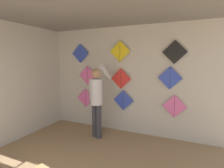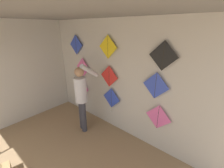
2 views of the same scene
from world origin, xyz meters
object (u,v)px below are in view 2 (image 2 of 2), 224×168
(kite_5, at_px, (156,86))
(kite_8, at_px, (163,56))
(kite_0, at_px, (82,88))
(kite_7, at_px, (108,47))
(kite_1, at_px, (111,99))
(kite_6, at_px, (76,45))
(shopkeeper, at_px, (81,94))
(kite_2, at_px, (158,117))
(kite_3, at_px, (83,67))
(kite_4, at_px, (109,76))

(kite_5, bearing_deg, kite_8, 0.00)
(kite_0, xyz_separation_m, kite_7, (1.08, 0.00, 1.33))
(kite_1, xyz_separation_m, kite_7, (-0.11, 0.00, 1.32))
(kite_5, distance_m, kite_6, 2.57)
(shopkeeper, xyz_separation_m, kite_8, (1.73, 0.58, 1.08))
(kite_7, xyz_separation_m, kite_8, (1.35, 0.00, -0.05))
(kite_2, height_order, kite_3, kite_3)
(kite_2, bearing_deg, kite_0, 180.00)
(shopkeeper, height_order, kite_0, shopkeeper)
(kite_0, height_order, kite_7, kite_7)
(kite_2, distance_m, kite_6, 2.92)
(kite_7, bearing_deg, shopkeeper, -123.09)
(kite_1, distance_m, kite_3, 1.28)
(kite_0, relative_size, kite_6, 1.00)
(shopkeeper, bearing_deg, kite_6, 164.11)
(shopkeeper, height_order, kite_7, kite_7)
(kite_8, bearing_deg, kite_1, -179.97)
(kite_8, bearing_deg, kite_2, 0.00)
(kite_1, distance_m, kite_8, 1.78)
(kite_8, bearing_deg, shopkeeper, -161.42)
(kite_2, distance_m, kite_8, 1.27)
(kite_5, bearing_deg, kite_0, 180.00)
(kite_2, xyz_separation_m, kite_3, (-2.39, 0.00, 0.66))
(kite_4, bearing_deg, kite_3, 180.00)
(kite_5, bearing_deg, kite_4, 180.00)
(kite_6, height_order, kite_8, kite_6)
(kite_0, relative_size, kite_5, 1.00)
(kite_3, xyz_separation_m, kite_5, (2.26, 0.00, 0.01))
(kite_3, bearing_deg, shopkeeper, -43.36)
(kite_3, bearing_deg, kite_0, 180.00)
(kite_7, bearing_deg, kite_0, 180.00)
(kite_4, xyz_separation_m, kite_8, (1.31, 0.00, 0.67))
(shopkeeper, height_order, kite_1, shopkeeper)
(kite_5, xyz_separation_m, kite_6, (-2.49, 0.00, 0.61))
(kite_1, bearing_deg, kite_2, 0.03)
(kite_2, height_order, kite_5, kite_5)
(shopkeeper, bearing_deg, kite_1, 68.57)
(kite_0, xyz_separation_m, kite_4, (1.12, 0.00, 0.62))
(shopkeeper, xyz_separation_m, kite_4, (0.41, 0.58, 0.41))
(kite_2, xyz_separation_m, kite_7, (-1.40, 0.00, 1.32))
(shopkeeper, relative_size, kite_5, 3.33)
(kite_4, distance_m, kite_5, 1.24)
(shopkeeper, relative_size, kite_4, 3.33)
(kite_1, height_order, kite_7, kite_7)
(kite_2, distance_m, kite_7, 1.92)
(shopkeeper, relative_size, kite_6, 3.33)
(kite_1, relative_size, kite_4, 1.25)
(kite_8, bearing_deg, kite_0, 180.00)
(kite_2, height_order, kite_6, kite_6)
(kite_0, bearing_deg, kite_5, 0.00)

